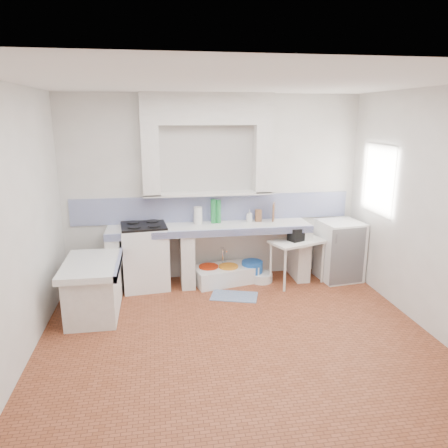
{
  "coord_description": "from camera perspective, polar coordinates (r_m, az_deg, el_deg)",
  "views": [
    {
      "loc": [
        -0.84,
        -4.27,
        2.49
      ],
      "look_at": [
        0.0,
        1.0,
        1.1
      ],
      "focal_mm": 33.68,
      "sensor_mm": 36.0,
      "label": 1
    }
  ],
  "objects": [
    {
      "name": "floor",
      "position": [
        5.01,
        1.86,
        -15.18
      ],
      "size": [
        4.5,
        4.5,
        0.0
      ],
      "primitive_type": "plane",
      "color": "brown",
      "rests_on": "ground"
    },
    {
      "name": "ceiling",
      "position": [
        4.37,
        2.18,
        18.67
      ],
      "size": [
        4.5,
        4.5,
        0.0
      ],
      "primitive_type": "plane",
      "rotation": [
        3.14,
        0.0,
        0.0
      ],
      "color": "white",
      "rests_on": "ground"
    },
    {
      "name": "wall_back",
      "position": [
        6.42,
        -1.41,
        4.81
      ],
      "size": [
        4.5,
        0.0,
        4.5
      ],
      "primitive_type": "plane",
      "rotation": [
        1.57,
        0.0,
        0.0
      ],
      "color": "white",
      "rests_on": "ground"
    },
    {
      "name": "wall_front",
      "position": [
        2.66,
        10.4,
        -9.86
      ],
      "size": [
        4.5,
        0.0,
        4.5
      ],
      "primitive_type": "plane",
      "rotation": [
        -1.57,
        0.0,
        0.0
      ],
      "color": "white",
      "rests_on": "ground"
    },
    {
      "name": "wall_left",
      "position": [
        4.63,
        -26.49,
        -0.58
      ],
      "size": [
        0.0,
        4.5,
        4.5
      ],
      "primitive_type": "plane",
      "rotation": [
        1.57,
        0.0,
        1.57
      ],
      "color": "white",
      "rests_on": "ground"
    },
    {
      "name": "wall_right",
      "position": [
        5.38,
        26.24,
        1.4
      ],
      "size": [
        0.0,
        4.5,
        4.5
      ],
      "primitive_type": "plane",
      "rotation": [
        1.57,
        0.0,
        -1.57
      ],
      "color": "white",
      "rests_on": "ground"
    },
    {
      "name": "alcove_mass",
      "position": [
        6.19,
        -2.27,
        15.37
      ],
      "size": [
        1.9,
        0.25,
        0.45
      ],
      "primitive_type": "cube",
      "color": "white",
      "rests_on": "ground"
    },
    {
      "name": "window_frame",
      "position": [
        6.43,
        21.66,
        5.62
      ],
      "size": [
        0.35,
        0.86,
        1.06
      ],
      "primitive_type": "cube",
      "color": "#382011",
      "rests_on": "ground"
    },
    {
      "name": "lace_valance",
      "position": [
        6.32,
        20.84,
        9.03
      ],
      "size": [
        0.01,
        0.84,
        0.24
      ],
      "primitive_type": "cube",
      "color": "white",
      "rests_on": "ground"
    },
    {
      "name": "counter_slab",
      "position": [
        6.23,
        -1.92,
        -0.57
      ],
      "size": [
        3.0,
        0.6,
        0.08
      ],
      "primitive_type": "cube",
      "color": "white",
      "rests_on": "ground"
    },
    {
      "name": "counter_lip",
      "position": [
        5.97,
        -1.58,
        -1.27
      ],
      "size": [
        3.0,
        0.04,
        0.1
      ],
      "primitive_type": "cube",
      "color": "navy",
      "rests_on": "ground"
    },
    {
      "name": "counter_pier_left",
      "position": [
        6.36,
        -14.55,
        -4.99
      ],
      "size": [
        0.2,
        0.55,
        0.82
      ],
      "primitive_type": "cube",
      "color": "white",
      "rests_on": "ground"
    },
    {
      "name": "counter_pier_mid",
      "position": [
        6.34,
        -5.04,
        -4.63
      ],
      "size": [
        0.2,
        0.55,
        0.82
      ],
      "primitive_type": "cube",
      "color": "white",
      "rests_on": "ground"
    },
    {
      "name": "counter_pier_right",
      "position": [
        6.68,
        10.15,
        -3.8
      ],
      "size": [
        0.2,
        0.55,
        0.82
      ],
      "primitive_type": "cube",
      "color": "white",
      "rests_on": "ground"
    },
    {
      "name": "peninsula_top",
      "position": [
        5.55,
        -17.51,
        -5.35
      ],
      "size": [
        0.7,
        1.1,
        0.08
      ],
      "primitive_type": "cube",
      "color": "white",
      "rests_on": "ground"
    },
    {
      "name": "peninsula_base",
      "position": [
        5.68,
        -17.24,
        -8.68
      ],
      "size": [
        0.6,
        1.0,
        0.62
      ],
      "primitive_type": "cube",
      "color": "white",
      "rests_on": "ground"
    },
    {
      "name": "peninsula_lip",
      "position": [
        5.51,
        -14.1,
        -5.26
      ],
      "size": [
        0.04,
        1.1,
        0.1
      ],
      "primitive_type": "cube",
      "color": "navy",
      "rests_on": "ground"
    },
    {
      "name": "backsplash",
      "position": [
        6.46,
        -1.38,
        2.17
      ],
      "size": [
        4.27,
        0.03,
        0.4
      ],
      "primitive_type": "cube",
      "color": "navy",
      "rests_on": "ground"
    },
    {
      "name": "stove",
      "position": [
        6.32,
        -10.66,
        -4.4
      ],
      "size": [
        0.71,
        0.69,
        0.92
      ],
      "primitive_type": "cube",
      "rotation": [
        0.0,
        0.0,
        0.1
      ],
      "color": "white",
      "rests_on": "ground"
    },
    {
      "name": "sink",
      "position": [
        6.48,
        0.1,
        -6.95
      ],
      "size": [
        1.02,
        0.7,
        0.22
      ],
      "primitive_type": "cube",
      "rotation": [
        0.0,
        0.0,
        0.23
      ],
      "color": "white",
      "rests_on": "ground"
    },
    {
      "name": "side_table",
      "position": [
        6.47,
        9.86,
        -5.07
      ],
      "size": [
        0.92,
        0.7,
        0.04
      ],
      "primitive_type": "cube",
      "rotation": [
        0.0,
        0.0,
        0.35
      ],
      "color": "white",
      "rests_on": "ground"
    },
    {
      "name": "fridge",
      "position": [
        6.75,
        15.37,
        -3.47
      ],
      "size": [
        0.66,
        0.66,
        0.92
      ],
      "primitive_type": "cube",
      "rotation": [
        0.0,
        0.0,
        0.12
      ],
      "color": "white",
      "rests_on": "ground"
    },
    {
      "name": "bucket_red",
      "position": [
        6.44,
        -2.1,
        -6.84
      ],
      "size": [
        0.38,
        0.38,
        0.28
      ],
      "primitive_type": "cylinder",
      "rotation": [
        0.0,
        0.0,
        0.35
      ],
      "color": "#B82607",
      "rests_on": "ground"
    },
    {
      "name": "bucket_orange",
      "position": [
        6.44,
        0.6,
        -6.82
      ],
      "size": [
        0.31,
        0.31,
        0.28
      ],
      "primitive_type": "cylinder",
      "rotation": [
        0.0,
        0.0,
        -0.04
      ],
      "color": "orange",
      "rests_on": "ground"
    },
    {
      "name": "bucket_blue",
      "position": [
        6.55,
        3.83,
        -6.35
      ],
      "size": [
        0.41,
        0.41,
        0.3
      ],
      "primitive_type": "cylinder",
      "rotation": [
        0.0,
        0.0,
        0.31
      ],
      "color": "blue",
      "rests_on": "ground"
    },
    {
      "name": "basin_white",
      "position": [
        6.55,
        5.11,
        -7.21
      ],
      "size": [
        0.35,
        0.35,
        0.13
      ],
      "primitive_type": "cylinder",
      "rotation": [
        0.0,
        0.0,
        0.05
      ],
      "color": "white",
      "rests_on": "ground"
    },
    {
      "name": "water_bottle_a",
      "position": [
        6.6,
        -1.88,
        -6.31
      ],
      "size": [
        0.09,
        0.09,
        0.27
      ],
      "primitive_type": "cylinder",
      "rotation": [
        0.0,
        0.0,
        -0.3
      ],
      "color": "silver",
      "rests_on": "ground"
    },
    {
      "name": "water_bottle_b",
      "position": [
        6.63,
        0.01,
        -6.2
      ],
      "size": [
        0.1,
        0.1,
        0.27
      ],
      "primitive_type": "cylinder",
      "rotation": [
        0.0,
        0.0,
        0.4
      ],
      "color": "silver",
      "rests_on": "ground"
    },
    {
      "name": "black_bag",
      "position": [
        6.35,
        10.1,
        -1.33
      ],
      "size": [
        0.35,
        0.29,
        0.19
      ],
      "primitive_type": "cube",
      "rotation": [
        0.0,
        0.0,
        0.41
      ],
      "color": "black",
      "rests_on": "side_table"
    },
    {
      "name": "green_bottle_a",
      "position": [
        6.33,
        -1.44,
        1.75
      ],
      "size": [
        0.11,
        0.11,
        0.37
      ],
      "primitive_type": "cylinder",
      "rotation": [
        0.0,
        0.0,
        0.42
      ],
      "color": "#207F3A",
      "rests_on": "counter_slab"
    },
    {
      "name": "green_bottle_b",
      "position": [
        6.35,
        -0.78,
        1.71
      ],
      "size": [
        0.1,
        0.1,
        0.35
      ],
      "primitive_type": "cylinder",
      "rotation": [
        0.0,
        0.0,
        0.37
      ],
      "color": "#207F3A",
      "rests_on": "counter_slab"
    },
    {
      "name": "knife_block",
      "position": [
        6.47,
        4.68,
        1.16
      ],
      "size": [
        0.1,
        0.08,
        0.18
      ],
      "primitive_type": "cube",
      "rotation": [
        0.0,
        0.0,
        -0.04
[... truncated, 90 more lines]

